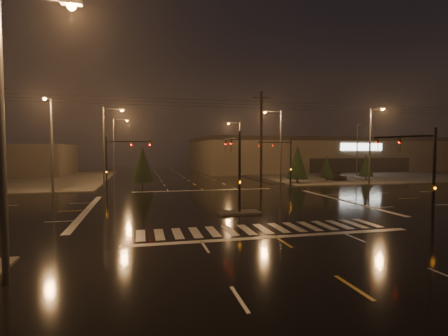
% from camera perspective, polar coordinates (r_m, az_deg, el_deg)
% --- Properties ---
extents(ground, '(140.00, 140.00, 0.00)m').
position_cam_1_polar(ground, '(29.42, 0.40, -6.08)').
color(ground, black).
rests_on(ground, ground).
extents(sidewalk_ne, '(36.00, 36.00, 0.12)m').
position_cam_1_polar(sidewalk_ne, '(69.09, 18.96, -0.97)').
color(sidewalk_ne, '#423F3B').
rests_on(sidewalk_ne, ground).
extents(median_island, '(3.00, 1.60, 0.15)m').
position_cam_1_polar(median_island, '(25.60, 2.55, -7.28)').
color(median_island, '#423F3B').
rests_on(median_island, ground).
extents(crosswalk, '(15.00, 2.60, 0.01)m').
position_cam_1_polar(crosswalk, '(20.95, 6.36, -9.81)').
color(crosswalk, beige).
rests_on(crosswalk, ground).
extents(stop_bar_near, '(16.00, 0.50, 0.01)m').
position_cam_1_polar(stop_bar_near, '(19.13, 8.42, -11.06)').
color(stop_bar_near, beige).
rests_on(stop_bar_near, ground).
extents(stop_bar_far, '(16.00, 0.50, 0.01)m').
position_cam_1_polar(stop_bar_far, '(40.09, -3.35, -3.65)').
color(stop_bar_far, beige).
rests_on(stop_bar_far, ground).
extents(parking_lot, '(50.00, 24.00, 0.08)m').
position_cam_1_polar(parking_lot, '(70.28, 23.28, -1.00)').
color(parking_lot, black).
rests_on(parking_lot, ground).
extents(retail_building, '(60.20, 28.30, 7.20)m').
position_cam_1_polar(retail_building, '(85.23, 16.10, 2.34)').
color(retail_building, brown).
rests_on(retail_building, ground).
extents(signal_mast_median, '(0.25, 4.59, 6.00)m').
position_cam_1_polar(signal_mast_median, '(26.10, 2.01, 1.04)').
color(signal_mast_median, black).
rests_on(signal_mast_median, ground).
extents(signal_mast_ne, '(4.84, 1.86, 6.00)m').
position_cam_1_polar(signal_mast_ne, '(41.73, 9.80, 1.79)').
color(signal_mast_ne, black).
rests_on(signal_mast_ne, ground).
extents(signal_mast_nw, '(4.84, 1.86, 6.00)m').
position_cam_1_polar(signal_mast_nw, '(38.45, -17.23, 1.60)').
color(signal_mast_nw, black).
rests_on(signal_mast_nw, ground).
extents(signal_mast_se, '(1.55, 3.87, 6.00)m').
position_cam_1_polar(signal_mast_se, '(25.22, 29.48, 0.49)').
color(signal_mast_se, black).
rests_on(signal_mast_se, ground).
extents(streetlight_0, '(2.77, 0.32, 10.00)m').
position_cam_1_polar(streetlight_0, '(13.94, -31.42, 7.34)').
color(streetlight_0, '#38383A').
rests_on(streetlight_0, ground).
extents(streetlight_1, '(2.77, 0.32, 10.00)m').
position_cam_1_polar(streetlight_1, '(46.43, -18.70, 4.27)').
color(streetlight_1, '#38383A').
rests_on(streetlight_1, ground).
extents(streetlight_2, '(2.77, 0.32, 10.00)m').
position_cam_1_polar(streetlight_2, '(62.38, -17.34, 3.93)').
color(streetlight_2, '#38383A').
rests_on(streetlight_2, ground).
extents(streetlight_3, '(2.77, 0.32, 10.00)m').
position_cam_1_polar(streetlight_3, '(47.80, 8.91, 4.35)').
color(streetlight_3, '#38383A').
rests_on(streetlight_3, ground).
extents(streetlight_4, '(2.77, 0.32, 10.00)m').
position_cam_1_polar(streetlight_4, '(66.73, 2.37, 3.99)').
color(streetlight_4, '#38383A').
rests_on(streetlight_4, ground).
extents(streetlight_5, '(0.32, 2.77, 10.00)m').
position_cam_1_polar(streetlight_5, '(40.45, -26.42, 4.33)').
color(streetlight_5, '#38383A').
rests_on(streetlight_5, ground).
extents(streetlight_6, '(0.32, 2.77, 10.00)m').
position_cam_1_polar(streetlight_6, '(48.89, 22.95, 4.12)').
color(streetlight_6, '#38383A').
rests_on(streetlight_6, ground).
extents(utility_pole_1, '(2.20, 0.32, 12.00)m').
position_cam_1_polar(utility_pole_1, '(44.80, 6.10, 4.89)').
color(utility_pole_1, black).
rests_on(utility_pole_1, ground).
extents(conifer_0, '(2.84, 2.84, 5.13)m').
position_cam_1_polar(conifer_0, '(48.78, 11.90, 0.91)').
color(conifer_0, black).
rests_on(conifer_0, ground).
extents(conifer_1, '(2.01, 2.01, 3.83)m').
position_cam_1_polar(conifer_1, '(51.77, 16.41, 0.24)').
color(conifer_1, black).
rests_on(conifer_1, ground).
extents(conifer_2, '(2.07, 2.07, 3.94)m').
position_cam_1_polar(conifer_2, '(55.83, 22.19, 0.39)').
color(conifer_2, black).
rests_on(conifer_2, ground).
extents(conifer_3, '(2.82, 2.82, 5.11)m').
position_cam_1_polar(conifer_3, '(43.95, -13.17, 0.65)').
color(conifer_3, black).
rests_on(conifer_3, ground).
extents(car_parked, '(2.43, 4.99, 1.64)m').
position_cam_1_polar(car_parked, '(55.32, 17.62, -1.10)').
color(car_parked, black).
rests_on(car_parked, ground).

